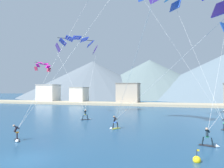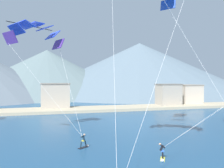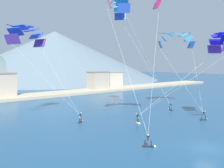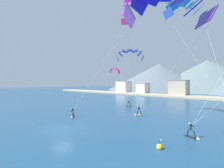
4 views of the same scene
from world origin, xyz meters
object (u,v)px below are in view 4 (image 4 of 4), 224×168
at_px(parafoil_kite_mid_center, 185,8).
at_px(race_marker_buoy, 160,147).
at_px(kitesurfer_near_lead, 72,114).
at_px(parafoil_kite_distant_high_outer, 115,70).
at_px(kitesurfer_far_right, 138,112).
at_px(parafoil_kite_far_left, 130,54).
at_px(parafoil_kite_far_right, 168,5).
at_px(kitesurfer_near_trail, 193,133).
at_px(parafoil_kite_near_lead, 130,6).
at_px(kitesurfer_far_left, 130,105).

height_order(parafoil_kite_mid_center, race_marker_buoy, parafoil_kite_mid_center).
distance_m(kitesurfer_near_lead, parafoil_kite_distant_high_outer, 40.09).
distance_m(kitesurfer_far_right, parafoil_kite_far_left, 24.20).
bearing_deg(kitesurfer_far_right, parafoil_kite_far_right, -45.27).
relative_size(kitesurfer_near_trail, parafoil_kite_far_right, 0.13).
bearing_deg(parafoil_kite_far_left, parafoil_kite_far_right, -48.35).
height_order(kitesurfer_far_right, parafoil_kite_near_lead, parafoil_kite_near_lead).
distance_m(kitesurfer_near_lead, parafoil_kite_far_left, 28.43).
bearing_deg(kitesurfer_near_lead, kitesurfer_near_trail, 9.77).
bearing_deg(parafoil_kite_distant_high_outer, kitesurfer_near_lead, -59.89).
relative_size(kitesurfer_near_trail, kitesurfer_far_left, 0.99).
bearing_deg(kitesurfer_near_trail, parafoil_kite_mid_center, 108.83).
xyz_separation_m(kitesurfer_near_trail, kitesurfer_far_left, (-17.31, 12.72, 0.02)).
bearing_deg(kitesurfer_far_right, race_marker_buoy, -49.80).
bearing_deg(kitesurfer_near_lead, parafoil_kite_near_lead, 55.57).
height_order(kitesurfer_near_trail, parafoil_kite_far_right, parafoil_kite_far_right).
bearing_deg(kitesurfer_near_trail, race_marker_buoy, -107.60).
bearing_deg(kitesurfer_near_lead, race_marker_buoy, -5.88).
xyz_separation_m(kitesurfer_far_left, parafoil_kite_mid_center, (11.90, 3.14, 20.99)).
xyz_separation_m(parafoil_kite_far_right, parafoil_kite_distant_high_outer, (-36.01, 33.60, -1.97)).
relative_size(kitesurfer_near_lead, kitesurfer_near_trail, 0.95).
bearing_deg(kitesurfer_near_lead, parafoil_kite_mid_center, 56.24).
bearing_deg(kitesurfer_far_left, race_marker_buoy, -48.03).
xyz_separation_m(kitesurfer_near_lead, parafoil_kite_far_left, (-4.87, 23.98, 14.48)).
height_order(kitesurfer_near_lead, parafoil_kite_far_left, parafoil_kite_far_left).
bearing_deg(parafoil_kite_distant_high_outer, race_marker_buoy, -44.32).
xyz_separation_m(kitesurfer_near_lead, kitesurfer_near_trail, (18.09, 3.12, 0.04)).
bearing_deg(kitesurfer_near_lead, parafoil_kite_distant_high_outer, 120.11).
height_order(parafoil_kite_near_lead, parafoil_kite_far_left, parafoil_kite_near_lead).
bearing_deg(kitesurfer_far_left, parafoil_kite_mid_center, 14.76).
bearing_deg(kitesurfer_near_trail, kitesurfer_far_right, 150.89).
bearing_deg(parafoil_kite_far_left, kitesurfer_near_lead, -78.53).
xyz_separation_m(parafoil_kite_mid_center, parafoil_kite_far_right, (3.99, -19.22, -8.09)).
height_order(parafoil_kite_distant_high_outer, race_marker_buoy, parafoil_kite_distant_high_outer).
height_order(kitesurfer_far_left, race_marker_buoy, kitesurfer_far_left).
distance_m(parafoil_kite_near_lead, parafoil_kite_far_left, 19.49).
bearing_deg(parafoil_kite_far_right, kitesurfer_far_left, 134.66).
bearing_deg(parafoil_kite_distant_high_outer, kitesurfer_far_right, -42.20).
distance_m(kitesurfer_near_trail, parafoil_kite_distant_high_outer, 49.35).
bearing_deg(race_marker_buoy, kitesurfer_near_lead, 174.12).
bearing_deg(parafoil_kite_far_right, parafoil_kite_near_lead, 139.99).
xyz_separation_m(kitesurfer_near_lead, parafoil_kite_distant_high_outer, (-19.34, 33.35, 11.00)).
distance_m(kitesurfer_far_right, parafoil_kite_far_right, 18.35).
height_order(kitesurfer_far_left, parafoil_kite_distant_high_outer, parafoil_kite_distant_high_outer).
relative_size(parafoil_kite_far_left, parafoil_kite_far_right, 1.13).
xyz_separation_m(kitesurfer_near_lead, parafoil_kite_far_right, (16.67, -0.24, 12.96)).
relative_size(kitesurfer_far_left, parafoil_kite_mid_center, 0.08).
distance_m(kitesurfer_near_lead, parafoil_kite_mid_center, 31.05).
distance_m(kitesurfer_near_lead, parafoil_kite_near_lead, 22.55).
distance_m(parafoil_kite_near_lead, parafoil_kite_mid_center, 12.29).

